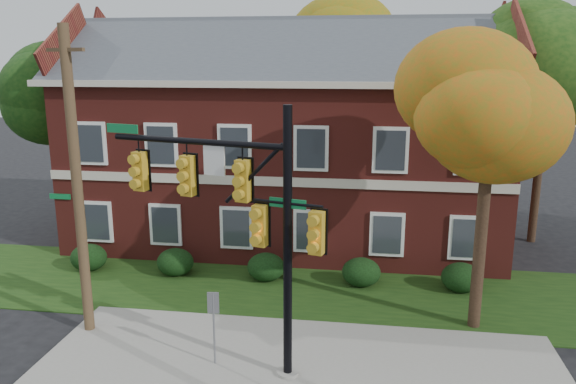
# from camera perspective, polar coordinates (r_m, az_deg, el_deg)

# --- Properties ---
(sidewalk) EXTENTS (14.00, 5.00, 0.08)m
(sidewalk) POSITION_cam_1_polar(r_m,az_deg,el_deg) (15.78, 1.23, -17.04)
(sidewalk) COLOR gray
(sidewalk) RESTS_ON ground
(grass_strip) EXTENTS (30.00, 6.00, 0.04)m
(grass_strip) POSITION_cam_1_polar(r_m,az_deg,el_deg) (20.23, 3.05, -9.96)
(grass_strip) COLOR #193811
(grass_strip) RESTS_ON ground
(apartment_building) EXTENTS (18.80, 8.80, 9.74)m
(apartment_building) POSITION_cam_1_polar(r_m,az_deg,el_deg) (24.92, -0.10, 6.37)
(apartment_building) COLOR maroon
(apartment_building) RESTS_ON ground
(hedge_far_left) EXTENTS (1.40, 1.26, 1.05)m
(hedge_far_left) POSITION_cam_1_polar(r_m,az_deg,el_deg) (23.22, -19.59, -6.28)
(hedge_far_left) COLOR black
(hedge_far_left) RESTS_ON ground
(hedge_left) EXTENTS (1.40, 1.26, 1.05)m
(hedge_left) POSITION_cam_1_polar(r_m,az_deg,el_deg) (21.83, -11.38, -7.00)
(hedge_left) COLOR black
(hedge_left) RESTS_ON ground
(hedge_center) EXTENTS (1.40, 1.26, 1.05)m
(hedge_center) POSITION_cam_1_polar(r_m,az_deg,el_deg) (20.94, -2.25, -7.62)
(hedge_center) COLOR black
(hedge_center) RESTS_ON ground
(hedge_right) EXTENTS (1.40, 1.26, 1.05)m
(hedge_right) POSITION_cam_1_polar(r_m,az_deg,el_deg) (20.62, 7.45, -8.08)
(hedge_right) COLOR black
(hedge_right) RESTS_ON ground
(hedge_far_right) EXTENTS (1.40, 1.26, 1.05)m
(hedge_far_right) POSITION_cam_1_polar(r_m,az_deg,el_deg) (20.88, 17.19, -8.31)
(hedge_far_right) COLOR black
(hedge_far_right) RESTS_ON ground
(tree_near_right) EXTENTS (4.50, 4.25, 8.58)m
(tree_near_right) POSITION_cam_1_polar(r_m,az_deg,el_deg) (16.80, 20.81, 7.88)
(tree_near_right) COLOR black
(tree_near_right) RESTS_ON ground
(tree_left_rear) EXTENTS (5.40, 5.10, 8.88)m
(tree_left_rear) POSITION_cam_1_polar(r_m,az_deg,el_deg) (26.95, -21.71, 9.58)
(tree_left_rear) COLOR black
(tree_left_rear) RESTS_ON ground
(tree_right_rear) EXTENTS (6.30, 5.95, 10.62)m
(tree_right_rear) POSITION_cam_1_polar(r_m,az_deg,el_deg) (26.44, 25.88, 12.28)
(tree_right_rear) COLOR black
(tree_right_rear) RESTS_ON ground
(tree_far_rear) EXTENTS (6.84, 6.46, 11.52)m
(tree_far_rear) POSITION_cam_1_polar(r_m,az_deg,el_deg) (32.39, 4.47, 14.78)
(tree_far_rear) COLOR black
(tree_far_rear) RESTS_ON ground
(traffic_signal) EXTENTS (6.11, 1.76, 7.00)m
(traffic_signal) POSITION_cam_1_polar(r_m,az_deg,el_deg) (14.06, -4.75, -1.86)
(traffic_signal) COLOR gray
(traffic_signal) RESTS_ON ground
(utility_pole) EXTENTS (1.35, 0.57, 8.96)m
(utility_pole) POSITION_cam_1_polar(r_m,az_deg,el_deg) (17.04, -20.64, 0.72)
(utility_pole) COLOR brown
(utility_pole) RESTS_ON ground
(sign_post) EXTENTS (0.31, 0.07, 2.12)m
(sign_post) POSITION_cam_1_polar(r_m,az_deg,el_deg) (15.21, -7.57, -12.42)
(sign_post) COLOR slate
(sign_post) RESTS_ON ground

